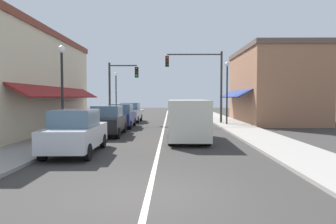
{
  "coord_description": "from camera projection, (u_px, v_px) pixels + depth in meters",
  "views": [
    {
      "loc": [
        0.52,
        -6.68,
        2.25
      ],
      "look_at": [
        0.31,
        15.24,
        1.17
      ],
      "focal_mm": 31.58,
      "sensor_mm": 36.0,
      "label": 1
    }
  ],
  "objects": [
    {
      "name": "ground_plane",
      "position": [
        165.0,
        124.0,
        24.77
      ],
      "size": [
        80.0,
        80.0,
        0.0
      ],
      "primitive_type": "plane",
      "color": "#33302D"
    },
    {
      "name": "sidewalk_left",
      "position": [
        99.0,
        124.0,
        24.82
      ],
      "size": [
        2.6,
        56.0,
        0.12
      ],
      "primitive_type": "cube",
      "color": "gray",
      "rests_on": "ground"
    },
    {
      "name": "sidewalk_right",
      "position": [
        230.0,
        124.0,
        24.71
      ],
      "size": [
        2.6,
        56.0,
        0.12
      ],
      "primitive_type": "cube",
      "color": "gray",
      "rests_on": "ground"
    },
    {
      "name": "lane_center_stripe",
      "position": [
        165.0,
        124.0,
        24.77
      ],
      "size": [
        0.14,
        52.0,
        0.01
      ],
      "primitive_type": "cube",
      "color": "silver",
      "rests_on": "ground"
    },
    {
      "name": "storefront_left_block",
      "position": [
        23.0,
        82.0,
        18.7
      ],
      "size": [
        5.45,
        14.2,
        6.43
      ],
      "color": "beige",
      "rests_on": "ground"
    },
    {
      "name": "storefront_right_block",
      "position": [
        273.0,
        86.0,
        26.51
      ],
      "size": [
        7.09,
        10.2,
        6.57
      ],
      "color": "#9E6B4C",
      "rests_on": "ground"
    },
    {
      "name": "parked_car_nearest_left",
      "position": [
        76.0,
        132.0,
        11.76
      ],
      "size": [
        1.88,
        4.15,
        1.77
      ],
      "rotation": [
        0.0,
        0.0,
        0.03
      ],
      "color": "#B7BABF",
      "rests_on": "ground"
    },
    {
      "name": "parked_car_second_left",
      "position": [
        108.0,
        121.0,
        17.37
      ],
      "size": [
        1.86,
        4.14,
        1.77
      ],
      "rotation": [
        0.0,
        0.0,
        0.02
      ],
      "color": "black",
      "rests_on": "ground"
    },
    {
      "name": "parked_car_third_left",
      "position": [
        121.0,
        116.0,
        21.97
      ],
      "size": [
        1.8,
        4.11,
        1.77
      ],
      "rotation": [
        0.0,
        0.0,
        0.01
      ],
      "color": "navy",
      "rests_on": "ground"
    },
    {
      "name": "parked_car_far_left",
      "position": [
        131.0,
        112.0,
        27.04
      ],
      "size": [
        1.82,
        4.12,
        1.77
      ],
      "rotation": [
        0.0,
        0.0,
        -0.01
      ],
      "color": "silver",
      "rests_on": "ground"
    },
    {
      "name": "van_in_lane",
      "position": [
        188.0,
        119.0,
        15.42
      ],
      "size": [
        2.05,
        5.2,
        2.12
      ],
      "rotation": [
        0.0,
        0.0,
        -0.01
      ],
      "color": "beige",
      "rests_on": "ground"
    },
    {
      "name": "traffic_signal_mast_arm",
      "position": [
        203.0,
        75.0,
        24.89
      ],
      "size": [
        4.83,
        0.5,
        6.13
      ],
      "color": "#333333",
      "rests_on": "ground"
    },
    {
      "name": "traffic_signal_left_corner",
      "position": [
        119.0,
        84.0,
        25.53
      ],
      "size": [
        2.62,
        0.5,
        5.26
      ],
      "color": "#333333",
      "rests_on": "ground"
    },
    {
      "name": "street_lamp_left_near",
      "position": [
        62.0,
        78.0,
        14.46
      ],
      "size": [
        0.36,
        0.36,
        4.79
      ],
      "color": "black",
      "rests_on": "ground"
    },
    {
      "name": "street_lamp_right_mid",
      "position": [
        227.0,
        83.0,
        23.47
      ],
      "size": [
        0.36,
        0.36,
        5.08
      ],
      "color": "black",
      "rests_on": "ground"
    },
    {
      "name": "street_lamp_left_far",
      "position": [
        116.0,
        88.0,
        30.34
      ],
      "size": [
        0.36,
        0.36,
        4.84
      ],
      "color": "black",
      "rests_on": "ground"
    }
  ]
}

